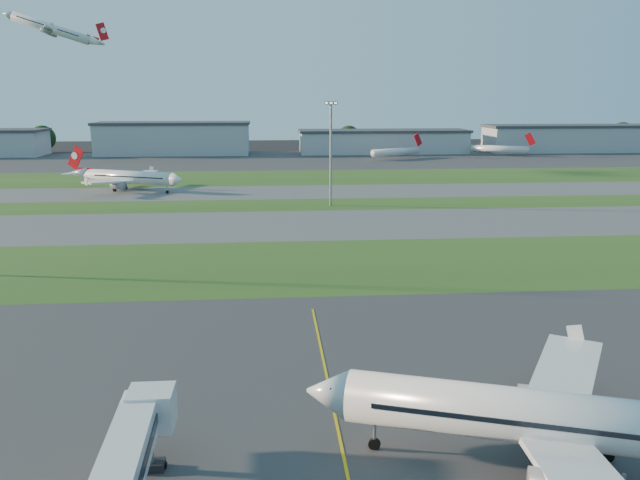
{
  "coord_description": "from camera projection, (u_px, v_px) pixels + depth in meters",
  "views": [
    {
      "loc": [
        -0.28,
        -46.52,
        27.04
      ],
      "look_at": [
        6.76,
        39.79,
        7.0
      ],
      "focal_mm": 35.0,
      "sensor_mm": 36.0,
      "label": 1
    }
  ],
  "objects": [
    {
      "name": "hangar_east",
      "position": [
        383.0,
        141.0,
        301.99
      ],
      "size": [
        81.6,
        23.0,
        11.2
      ],
      "color": "#94979B",
      "rests_on": "ground"
    },
    {
      "name": "taxiway_a",
      "position": [
        272.0,
        225.0,
        133.83
      ],
      "size": [
        300.0,
        32.0,
        0.01
      ],
      "primitive_type": "cube",
      "color": "#515154",
      "rests_on": "ground"
    },
    {
      "name": "tree_west",
      "position": [
        43.0,
        138.0,
        303.15
      ],
      "size": [
        12.1,
        12.1,
        13.2
      ],
      "color": "black",
      "rests_on": "ground"
    },
    {
      "name": "tree_mid_east",
      "position": [
        349.0,
        137.0,
        314.13
      ],
      "size": [
        11.55,
        11.55,
        12.6
      ],
      "color": "black",
      "rests_on": "ground"
    },
    {
      "name": "hangar_west",
      "position": [
        174.0,
        138.0,
        293.62
      ],
      "size": [
        71.4,
        23.0,
        15.2
      ],
      "color": "#94979B",
      "rests_on": "ground"
    },
    {
      "name": "mini_jet_near",
      "position": [
        396.0,
        152.0,
        272.91
      ],
      "size": [
        25.58,
        15.91,
        9.48
      ],
      "rotation": [
        0.0,
        0.0,
        0.53
      ],
      "color": "silver",
      "rests_on": "ground"
    },
    {
      "name": "mini_jet_far",
      "position": [
        500.0,
        149.0,
        287.18
      ],
      "size": [
        26.79,
        13.59,
        9.48
      ],
      "rotation": [
        0.0,
        0.0,
        -0.42
      ],
      "color": "silver",
      "rests_on": "ground"
    },
    {
      "name": "tree_far_east",
      "position": [
        622.0,
        134.0,
        327.41
      ],
      "size": [
        12.65,
        12.65,
        13.8
      ],
      "color": "black",
      "rests_on": "ground"
    },
    {
      "name": "yellow_line",
      "position": [
        338.0,
        430.0,
        51.69
      ],
      "size": [
        0.25,
        60.0,
        0.02
      ],
      "primitive_type": "cube",
      "color": "gold",
      "rests_on": "ground"
    },
    {
      "name": "airliner_parked",
      "position": [
        569.0,
        422.0,
        44.55
      ],
      "size": [
        37.59,
        31.74,
        12.18
      ],
      "rotation": [
        0.0,
        0.0,
        -0.33
      ],
      "color": "silver",
      "rests_on": "ground"
    },
    {
      "name": "ground",
      "position": [
        278.0,
        433.0,
        51.29
      ],
      "size": [
        700.0,
        700.0,
        0.0
      ],
      "primitive_type": "plane",
      "color": "black",
      "rests_on": "ground"
    },
    {
      "name": "hangar_far_east",
      "position": [
        582.0,
        138.0,
        309.68
      ],
      "size": [
        96.9,
        23.0,
        13.2
      ],
      "color": "#94979B",
      "rests_on": "ground"
    },
    {
      "name": "grass_strip_c",
      "position": [
        270.0,
        178.0,
        211.51
      ],
      "size": [
        300.0,
        40.0,
        0.01
      ],
      "primitive_type": "cube",
      "color": "#29501A",
      "rests_on": "ground"
    },
    {
      "name": "apron_near",
      "position": [
        278.0,
        433.0,
        51.29
      ],
      "size": [
        300.0,
        70.0,
        0.01
      ],
      "primitive_type": "cube",
      "color": "#333335",
      "rests_on": "ground"
    },
    {
      "name": "tree_mid_west",
      "position": [
        229.0,
        140.0,
        306.69
      ],
      "size": [
        9.9,
        9.9,
        10.8
      ],
      "color": "black",
      "rests_on": "ground"
    },
    {
      "name": "taxiway_b",
      "position": [
        271.0,
        192.0,
        179.47
      ],
      "size": [
        300.0,
        26.0,
        0.01
      ],
      "primitive_type": "cube",
      "color": "#515154",
      "rests_on": "ground"
    },
    {
      "name": "light_mast_centre",
      "position": [
        331.0,
        147.0,
        154.01
      ],
      "size": [
        3.2,
        0.7,
        25.8
      ],
      "color": "gray",
      "rests_on": "ground"
    },
    {
      "name": "airliner_taxiing",
      "position": [
        128.0,
        177.0,
        180.87
      ],
      "size": [
        33.94,
        28.94,
        11.38
      ],
      "rotation": [
        0.0,
        0.0,
        2.71
      ],
      "color": "silver",
      "rests_on": "ground"
    },
    {
      "name": "airliner_departing",
      "position": [
        52.0,
        29.0,
        231.0
      ],
      "size": [
        34.0,
        28.65,
        10.65
      ],
      "rotation": [
        0.0,
        0.0,
        0.14
      ],
      "color": "silver"
    },
    {
      "name": "grass_strip_a",
      "position": [
        273.0,
        266.0,
        101.78
      ],
      "size": [
        300.0,
        34.0,
        0.01
      ],
      "primitive_type": "cube",
      "color": "#29501A",
      "rests_on": "ground"
    },
    {
      "name": "tree_east",
      "position": [
        495.0,
        138.0,
        318.27
      ],
      "size": [
        10.45,
        10.45,
        11.4
      ],
      "color": "black",
      "rests_on": "ground"
    },
    {
      "name": "grass_strip_b",
      "position": [
        271.0,
        205.0,
        158.1
      ],
      "size": [
        300.0,
        18.0,
        0.01
      ],
      "primitive_type": "cube",
      "color": "#29501A",
      "rests_on": "ground"
    },
    {
      "name": "apron_far",
      "position": [
        270.0,
        160.0,
        269.77
      ],
      "size": [
        400.0,
        80.0,
        0.01
      ],
      "primitive_type": "cube",
      "color": "#333335",
      "rests_on": "ground"
    }
  ]
}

